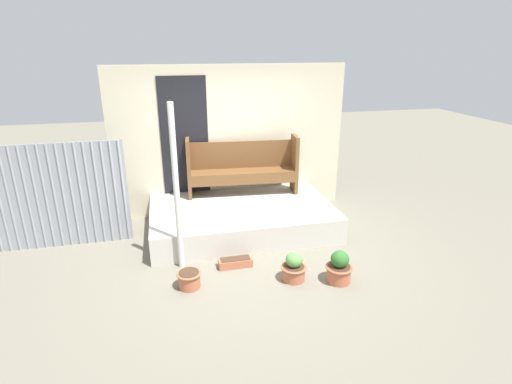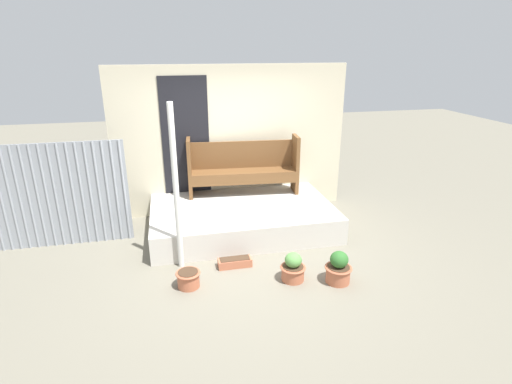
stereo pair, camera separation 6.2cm
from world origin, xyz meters
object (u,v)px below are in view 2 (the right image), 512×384
at_px(support_post, 176,190).
at_px(flower_pot_middle, 293,268).
at_px(bench, 243,165).
at_px(flower_pot_right, 338,269).
at_px(flower_pot_left, 188,278).
at_px(planter_box_rect, 235,262).

height_order(support_post, flower_pot_middle, support_post).
distance_m(support_post, bench, 1.99).
distance_m(support_post, flower_pot_right, 2.33).
relative_size(support_post, flower_pot_left, 7.11).
bearing_deg(flower_pot_right, planter_box_rect, 151.41).
xyz_separation_m(flower_pot_right, planter_box_rect, (-1.24, 0.67, -0.13)).
relative_size(flower_pot_middle, flower_pot_right, 0.89).
bearing_deg(bench, flower_pot_left, -113.21).
relative_size(bench, planter_box_rect, 4.15).
distance_m(bench, planter_box_rect, 2.01).
bearing_deg(flower_pot_right, flower_pot_middle, 162.63).
relative_size(support_post, bench, 1.17).
xyz_separation_m(support_post, flower_pot_right, (1.96, -0.84, -0.94)).
relative_size(bench, flower_pot_middle, 4.97).
height_order(bench, flower_pot_left, bench).
bearing_deg(flower_pot_left, flower_pot_right, -9.31).
relative_size(bench, flower_pot_right, 4.43).
bearing_deg(support_post, planter_box_rect, -13.22).
relative_size(support_post, flower_pot_middle, 5.82).
distance_m(bench, flower_pot_right, 2.65).
bearing_deg(planter_box_rect, flower_pot_middle, -36.28).
distance_m(bench, flower_pot_middle, 2.39).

